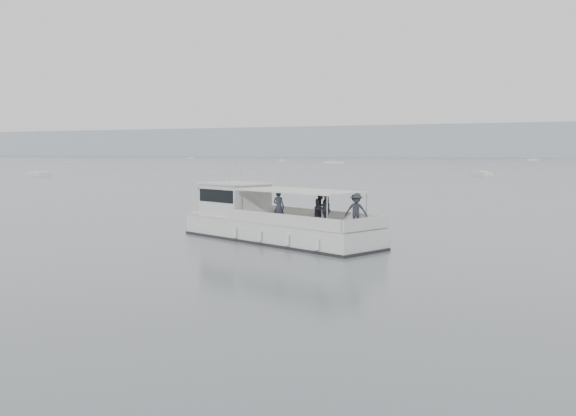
% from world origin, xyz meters
% --- Properties ---
extents(ground, '(1400.00, 1400.00, 0.00)m').
position_xyz_m(ground, '(0.00, 0.00, 0.00)').
color(ground, '#515A5F').
rests_on(ground, ground).
extents(headland, '(1400.00, 90.00, 28.00)m').
position_xyz_m(headland, '(0.00, 560.00, 14.00)').
color(headland, '#939EA8').
rests_on(headland, ground).
extents(tour_boat, '(11.93, 6.72, 5.13)m').
position_xyz_m(tour_boat, '(-0.35, -2.24, 0.84)').
color(tour_boat, silver).
rests_on(tour_boat, ground).
extents(moored_fleet, '(435.37, 352.15, 9.53)m').
position_xyz_m(moored_fleet, '(-22.00, 203.24, 0.36)').
color(moored_fleet, silver).
rests_on(moored_fleet, ground).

